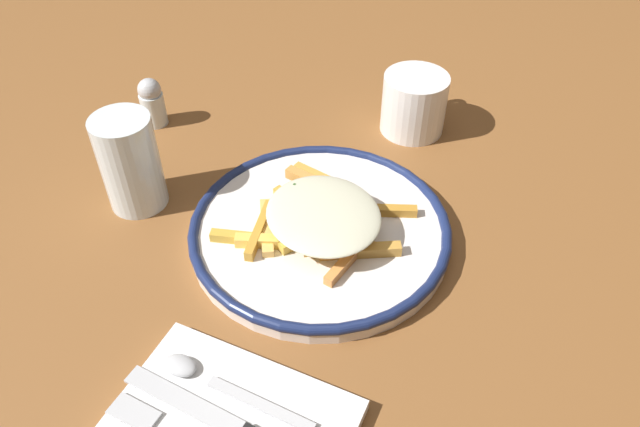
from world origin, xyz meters
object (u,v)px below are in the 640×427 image
at_px(spoon, 211,380).
at_px(salt_shaker, 152,102).
at_px(water_glass, 130,163).
at_px(plate, 320,230).
at_px(fries_heap, 320,219).
at_px(coffee_mug, 414,103).

height_order(spoon, salt_shaker, salt_shaker).
bearing_deg(water_glass, salt_shaker, 31.03).
bearing_deg(plate, fries_heap, -152.79).
distance_m(plate, fries_heap, 0.03).
xyz_separation_m(fries_heap, spoon, (-0.21, 0.00, -0.02)).
height_order(plate, spoon, same).
height_order(plate, coffee_mug, coffee_mug).
bearing_deg(coffee_mug, water_glass, 140.32).
bearing_deg(water_glass, spoon, -128.12).
distance_m(fries_heap, spoon, 0.21).
xyz_separation_m(plate, salt_shaker, (0.10, 0.31, 0.02)).
bearing_deg(water_glass, fries_heap, -81.49).
bearing_deg(coffee_mug, spoon, 177.80).
relative_size(plate, coffee_mug, 2.59).
distance_m(water_glass, salt_shaker, 0.17).
bearing_deg(coffee_mug, plate, 175.72).
height_order(fries_heap, water_glass, water_glass).
relative_size(plate, spoon, 1.95).
bearing_deg(coffee_mug, fries_heap, 176.78).
relative_size(spoon, salt_shaker, 2.16).
bearing_deg(plate, coffee_mug, -4.28).
bearing_deg(plate, water_glass, 100.70).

